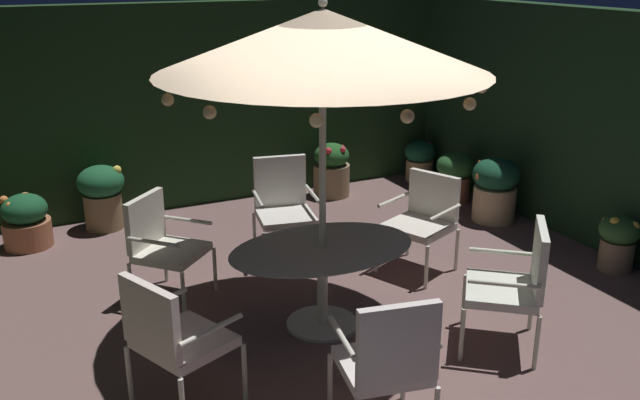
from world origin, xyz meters
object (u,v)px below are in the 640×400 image
patio_dining_table (322,264)px  patio_chair_southeast (516,279)px  potted_plant_right_far (332,169)px  potted_plant_right_near (495,188)px  patio_chair_northeast (171,334)px  patio_chair_southwest (283,202)px  patio_umbrella (323,42)px  potted_plant_left_near (618,240)px  potted_plant_back_center (26,221)px  patio_chair_south (424,216)px  patio_chair_east (388,359)px  potted_plant_back_left (102,194)px  potted_plant_back_right (455,174)px  potted_plant_front_corner (420,160)px  patio_chair_north (162,241)px

patio_dining_table → patio_chair_southeast: size_ratio=1.53×
potted_plant_right_far → potted_plant_right_near: (1.32, -1.68, 0.05)m
patio_chair_northeast → patio_chair_southeast: (2.64, -0.36, 0.01)m
patio_chair_southwest → patio_umbrella: bearing=-101.0°
potted_plant_right_far → potted_plant_left_near: size_ratio=1.22×
patio_chair_southeast → potted_plant_left_near: patio_chair_southeast is taller
patio_chair_southeast → potted_plant_back_center: size_ratio=1.75×
patio_chair_south → potted_plant_right_far: bearing=85.0°
potted_plant_right_near → patio_chair_east: bearing=-138.1°
potted_plant_back_left → potted_plant_back_right: bearing=-12.8°
patio_chair_south → potted_plant_front_corner: bearing=56.9°
potted_plant_right_near → potted_plant_back_right: bearing=88.8°
patio_chair_east → potted_plant_left_near: (3.44, 1.26, -0.29)m
potted_plant_back_center → potted_plant_back_right: size_ratio=0.93×
patio_dining_table → potted_plant_right_near: size_ratio=2.08×
potted_plant_left_near → potted_plant_back_center: potted_plant_back_center is taller
potted_plant_front_corner → patio_umbrella: bearing=-134.3°
potted_plant_front_corner → patio_chair_northeast: bearing=-140.2°
patio_chair_southeast → patio_chair_east: bearing=-159.6°
potted_plant_front_corner → potted_plant_back_right: (-0.08, -0.93, 0.05)m
patio_chair_north → potted_plant_back_center: (-1.04, 1.84, -0.27)m
patio_chair_east → potted_plant_right_far: (1.92, 4.59, -0.25)m
patio_chair_northeast → potted_plant_right_far: bearing=50.3°
patio_chair_southeast → patio_chair_south: 1.59m
potted_plant_right_far → potted_plant_front_corner: size_ratio=1.25×
potted_plant_left_near → potted_plant_back_right: size_ratio=0.91×
patio_dining_table → potted_plant_right_far: (1.63, 3.06, -0.22)m
patio_dining_table → patio_chair_south: patio_chair_south is taller
potted_plant_back_left → potted_plant_back_right: 4.35m
patio_umbrella → patio_chair_northeast: patio_umbrella is taller
potted_plant_left_near → potted_plant_back_right: (-0.18, 2.45, 0.03)m
patio_chair_southwest → potted_plant_back_left: (-1.57, 1.62, -0.17)m
potted_plant_right_far → potted_plant_back_left: 2.91m
patio_chair_southwest → potted_plant_right_near: bearing=-3.0°
patio_chair_southeast → potted_plant_right_far: size_ratio=1.47×
potted_plant_front_corner → patio_chair_east: bearing=-125.7°
patio_chair_north → potted_plant_left_near: bearing=-18.1°
patio_dining_table → patio_chair_east: patio_chair_east is taller
patio_umbrella → potted_plant_front_corner: (3.05, 3.12, -2.08)m
patio_umbrella → patio_chair_northeast: (-1.42, -0.61, -1.79)m
patio_chair_east → patio_chair_south: size_ratio=1.09×
patio_chair_south → patio_chair_southwest: 1.45m
patio_chair_northeast → patio_chair_south: (2.84, 1.22, -0.02)m
patio_chair_north → potted_plant_right_far: patio_chair_north is taller
patio_umbrella → potted_plant_right_near: patio_umbrella is taller
potted_plant_left_near → potted_plant_back_left: bearing=142.3°
patio_chair_southeast → potted_plant_back_left: 4.81m
patio_dining_table → patio_chair_southeast: 1.55m
patio_chair_southwest → potted_plant_back_center: bearing=149.4°
patio_chair_east → potted_plant_back_left: size_ratio=1.40×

